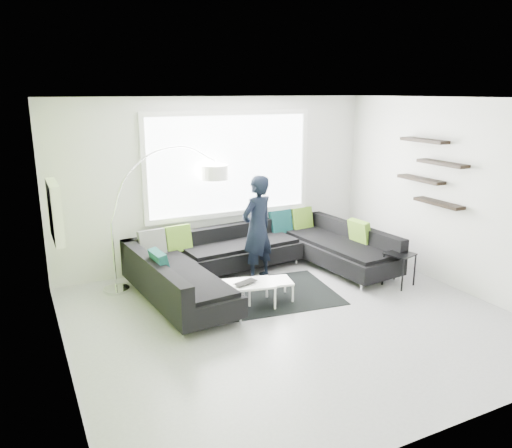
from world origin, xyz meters
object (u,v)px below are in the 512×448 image
Objects in this scene: sectional_sofa at (264,261)px; coffee_table at (256,292)px; laptop at (248,284)px; side_table at (399,269)px; person at (257,228)px; arc_lamp at (111,223)px.

sectional_sofa reaches higher than coffee_table.
sectional_sofa is 9.79× the size of laptop.
sectional_sofa is 0.99m from laptop.
side_table is 0.31× the size of person.
coffee_table is 2.30m from arc_lamp.
coffee_table is 0.63× the size of person.
arc_lamp reaches higher than person.
sectional_sofa is at bearing 78.29° from person.
person is 1.22m from laptop.
side_table is (2.24, -0.36, 0.09)m from coffee_table.
side_table is at bearing 3.09° from coffee_table.
sectional_sofa is at bearing -21.10° from arc_lamp.
arc_lamp is 2.18m from laptop.
sectional_sofa is 2.05m from side_table.
coffee_table is at bearing -41.95° from arc_lamp.
side_table is at bearing 126.14° from person.
coffee_table is 0.27m from laptop.
coffee_table is at bearing 42.49° from person.
arc_lamp reaches higher than sectional_sofa.
sectional_sofa is at bearing 150.38° from side_table.
side_table is (3.92, -1.68, -0.79)m from arc_lamp.
arc_lamp is 4.34m from side_table.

